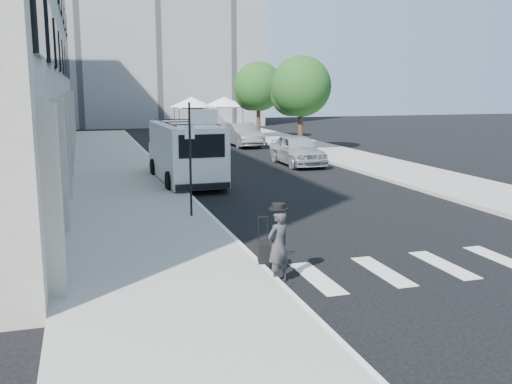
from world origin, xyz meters
TOP-DOWN VIEW (x-y plane):
  - ground at (0.00, 0.00)m, footprint 120.00×120.00m
  - sidewalk_left at (-4.25, 16.00)m, footprint 4.50×48.00m
  - sidewalk_right at (9.00, 20.00)m, footprint 4.00×56.00m
  - building_far at (2.00, 50.00)m, footprint 22.00×12.00m
  - sign_pole at (-2.36, 3.20)m, footprint 1.03×0.07m
  - tree_near at (7.50, 20.15)m, footprint 3.80×3.83m
  - tree_far at (7.50, 29.15)m, footprint 3.80×3.83m
  - tent_left at (4.00, 38.00)m, footprint 4.00×4.00m
  - tent_right at (7.20, 38.50)m, footprint 4.00×4.00m
  - businessman at (-1.90, -3.00)m, footprint 0.69×0.60m
  - briefcase at (-1.47, -1.98)m, footprint 0.22×0.46m
  - suitcase at (-1.90, -2.00)m, footprint 0.35×0.47m
  - cargo_van at (-1.51, 10.41)m, footprint 2.56×6.88m
  - parked_car_a at (5.17, 14.20)m, footprint 1.98×4.82m
  - parked_car_b at (5.00, 24.35)m, footprint 1.90×4.92m
  - parked_car_c at (5.00, 33.62)m, footprint 2.47×5.79m

SIDE VIEW (x-z plane):
  - ground at x=0.00m, z-range 0.00..0.00m
  - sidewalk_left at x=-4.25m, z-range 0.00..0.15m
  - sidewalk_right at x=9.00m, z-range 0.00..0.15m
  - briefcase at x=-1.47m, z-range 0.00..0.34m
  - suitcase at x=-1.90m, z-range -0.28..0.90m
  - parked_car_b at x=5.00m, z-range 0.00..1.60m
  - businessman at x=-1.90m, z-range 0.00..1.60m
  - parked_car_a at x=5.17m, z-range 0.00..1.64m
  - parked_car_c at x=5.00m, z-range 0.00..1.67m
  - cargo_van at x=-1.51m, z-range 0.04..2.58m
  - sign_pole at x=-2.36m, z-range 0.90..4.40m
  - tent_left at x=4.00m, z-range 1.11..4.31m
  - tent_right at x=7.20m, z-range 1.11..4.31m
  - tree_near at x=7.50m, z-range 0.96..6.99m
  - tree_far at x=7.50m, z-range 0.96..6.99m
  - building_far at x=2.00m, z-range 0.00..25.00m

